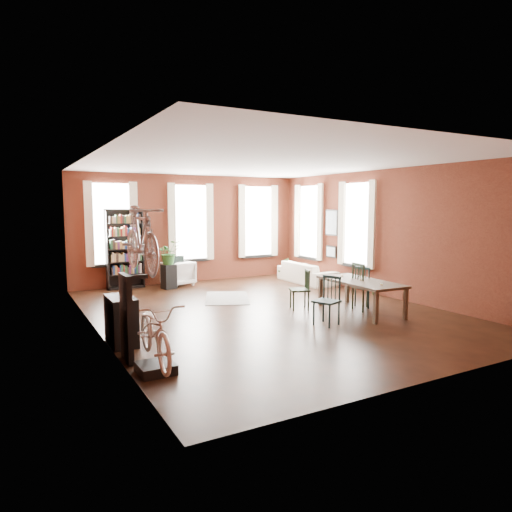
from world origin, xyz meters
TOP-DOWN VIEW (x-y plane):
  - room at (0.25, 0.62)m, footprint 9.00×9.04m
  - dining_table at (1.76, -1.06)m, footprint 1.00×2.06m
  - dining_chair_a at (0.46, -1.56)m, footprint 0.56×0.56m
  - dining_chair_b at (0.76, -0.20)m, footprint 0.53×0.53m
  - dining_chair_c at (2.00, -0.95)m, footprint 0.53×0.53m
  - dining_chair_d at (2.27, -0.67)m, footprint 0.53×0.53m
  - bookshelf at (-2.00, 4.30)m, footprint 1.00×0.32m
  - white_armchair at (-0.58, 4.01)m, footprint 0.91×0.88m
  - cream_sofa at (2.95, 2.60)m, footprint 0.61×2.08m
  - striped_rug at (-0.12, 1.67)m, footprint 1.65×1.96m
  - bike_trainer at (-3.18, -2.47)m, footprint 0.49×0.49m
  - bike_wall_rack at (-3.40, -1.80)m, footprint 0.16×0.60m
  - console_table at (-3.28, -0.90)m, footprint 0.40×0.80m
  - plant_stand at (-0.98, 3.63)m, footprint 0.39×0.39m
  - plant_by_sofa at (2.71, 3.51)m, footprint 0.50×0.73m
  - plant_small at (3.37, 0.19)m, footprint 0.50×0.47m
  - bicycle_floor at (-3.16, -2.45)m, footprint 0.64×0.91m
  - bicycle_hung at (-3.15, -1.80)m, footprint 0.47×1.00m
  - plant_on_stand at (-0.97, 3.63)m, footprint 0.74×0.79m

SIDE VIEW (x-z plane):
  - striped_rug at x=-0.12m, z-range 0.00..0.01m
  - bike_trainer at x=-3.18m, z-range 0.00..0.14m
  - plant_small at x=3.37m, z-range 0.00..0.16m
  - plant_by_sofa at x=2.71m, z-range 0.00..0.30m
  - plant_stand at x=-0.98m, z-range 0.00..0.68m
  - dining_table at x=1.76m, z-range 0.00..0.69m
  - white_armchair at x=-0.58m, z-range 0.00..0.78m
  - console_table at x=-3.28m, z-range 0.00..0.80m
  - cream_sofa at x=2.95m, z-range 0.00..0.81m
  - dining_chair_b at x=0.76m, z-range 0.00..0.89m
  - dining_chair_d at x=2.27m, z-range 0.00..0.92m
  - dining_chair_a at x=0.46m, z-range 0.00..0.93m
  - dining_chair_c at x=2.00m, z-range 0.00..1.04m
  - bike_wall_rack at x=-3.40m, z-range 0.00..1.30m
  - plant_on_stand at x=-0.97m, z-range 0.68..1.20m
  - bicycle_floor at x=-3.16m, z-range 0.14..1.81m
  - bookshelf at x=-2.00m, z-range 0.00..2.20m
  - bicycle_hung at x=-3.15m, z-range 1.30..2.96m
  - room at x=0.25m, z-range 0.53..3.75m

